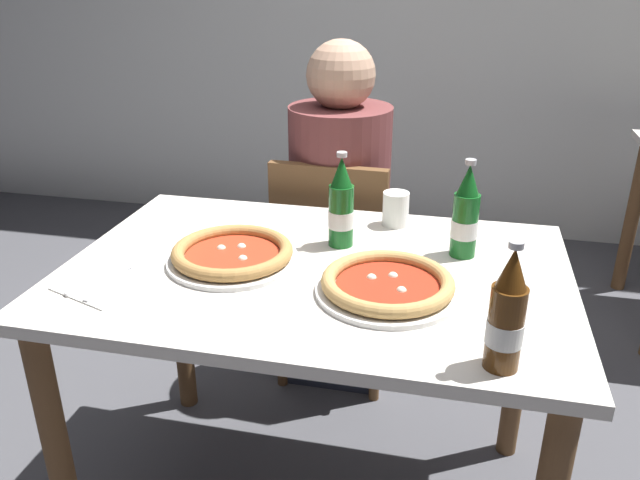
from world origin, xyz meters
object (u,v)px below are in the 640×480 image
object	(u,v)px
dining_table_main	(316,309)
napkin_with_cutlery	(107,283)
beer_bottle_right	(465,216)
paper_cup	(396,209)
chair_behind_table	(335,259)
beer_bottle_left	(507,316)
diner_seated	(339,227)
pizza_margherita_near	(233,254)
pizza_marinara_far	(387,285)
beer_bottle_center	(341,207)

from	to	relation	value
dining_table_main	napkin_with_cutlery	xyz separation A→B (m)	(-0.44, -0.19, 0.12)
beer_bottle_right	napkin_with_cutlery	bearing A→B (deg)	-156.56
dining_table_main	paper_cup	distance (m)	0.38
paper_cup	chair_behind_table	bearing A→B (deg)	127.51
beer_bottle_right	beer_bottle_left	bearing A→B (deg)	-80.69
napkin_with_cutlery	dining_table_main	bearing A→B (deg)	23.20
dining_table_main	diner_seated	bearing A→B (deg)	96.18
pizza_margherita_near	pizza_marinara_far	distance (m)	0.40
dining_table_main	chair_behind_table	xyz separation A→B (m)	(-0.07, 0.61, -0.15)
pizza_margherita_near	napkin_with_cutlery	bearing A→B (deg)	-143.89
beer_bottle_right	dining_table_main	bearing A→B (deg)	-156.26
beer_bottle_center	napkin_with_cutlery	bearing A→B (deg)	-144.82
chair_behind_table	beer_bottle_center	bearing A→B (deg)	105.03
chair_behind_table	pizza_marinara_far	world-z (taller)	chair_behind_table
dining_table_main	diner_seated	size ratio (longest dim) A/B	0.99
beer_bottle_left	pizza_margherita_near	bearing A→B (deg)	153.72
beer_bottle_left	beer_bottle_center	size ratio (longest dim) A/B	1.00
pizza_margherita_near	beer_bottle_left	distance (m)	0.70
beer_bottle_center	beer_bottle_left	bearing A→B (deg)	-50.52
beer_bottle_center	pizza_margherita_near	bearing A→B (deg)	-145.77
pizza_marinara_far	beer_bottle_left	world-z (taller)	beer_bottle_left
diner_seated	beer_bottle_left	xyz separation A→B (m)	(0.49, -0.98, 0.27)
pizza_marinara_far	paper_cup	size ratio (longest dim) A/B	3.36
beer_bottle_center	paper_cup	world-z (taller)	beer_bottle_center
pizza_margherita_near	beer_bottle_center	bearing A→B (deg)	34.23
dining_table_main	pizza_marinara_far	xyz separation A→B (m)	(0.18, -0.09, 0.13)
napkin_with_cutlery	beer_bottle_center	bearing A→B (deg)	35.18
pizza_margherita_near	beer_bottle_center	world-z (taller)	beer_bottle_center
pizza_margherita_near	beer_bottle_right	distance (m)	0.58
dining_table_main	pizza_marinara_far	distance (m)	0.25
diner_seated	paper_cup	distance (m)	0.47
pizza_margherita_near	paper_cup	distance (m)	0.49
chair_behind_table	beer_bottle_right	xyz separation A→B (m)	(0.42, -0.46, 0.37)
chair_behind_table	pizza_margherita_near	distance (m)	0.70
beer_bottle_left	paper_cup	xyz separation A→B (m)	(-0.26, 0.63, -0.06)
chair_behind_table	napkin_with_cutlery	xyz separation A→B (m)	(-0.37, -0.80, 0.27)
dining_table_main	pizza_margherita_near	bearing A→B (deg)	-175.65
pizza_margherita_near	paper_cup	bearing A→B (deg)	42.40
pizza_margherita_near	chair_behind_table	bearing A→B (deg)	78.32
pizza_margherita_near	beer_bottle_right	size ratio (longest dim) A/B	1.30
dining_table_main	beer_bottle_center	distance (m)	0.26
chair_behind_table	beer_bottle_left	bearing A→B (deg)	119.88
pizza_marinara_far	beer_bottle_left	size ratio (longest dim) A/B	1.29
beer_bottle_center	paper_cup	bearing A→B (deg)	53.79
chair_behind_table	pizza_marinara_far	xyz separation A→B (m)	(0.26, -0.70, 0.29)
diner_seated	beer_bottle_left	bearing A→B (deg)	-63.49
dining_table_main	chair_behind_table	size ratio (longest dim) A/B	1.41
paper_cup	beer_bottle_center	bearing A→B (deg)	-126.21
napkin_with_cutlery	beer_bottle_right	bearing A→B (deg)	23.44
pizza_marinara_far	beer_bottle_right	world-z (taller)	beer_bottle_right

